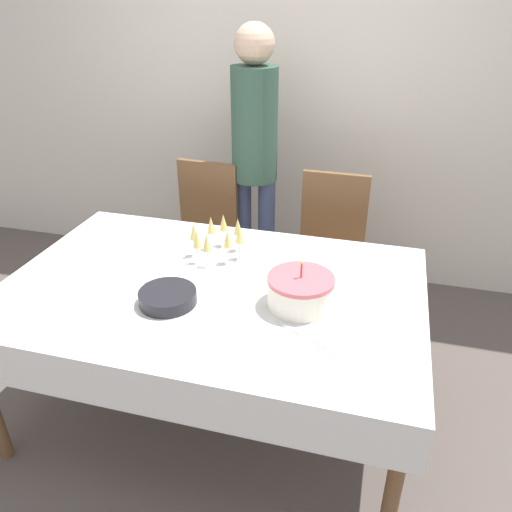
{
  "coord_description": "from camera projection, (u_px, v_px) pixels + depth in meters",
  "views": [
    {
      "loc": [
        0.69,
        -1.78,
        1.92
      ],
      "look_at": [
        0.18,
        0.1,
        0.87
      ],
      "focal_mm": 35.0,
      "sensor_mm": 36.0,
      "label": 1
    }
  ],
  "objects": [
    {
      "name": "napkin_pile",
      "position": [
        184.0,
        273.0,
        2.3
      ],
      "size": [
        0.15,
        0.15,
        0.01
      ],
      "color": "white",
      "rests_on": "dining_table"
    },
    {
      "name": "dining_table",
      "position": [
        213.0,
        304.0,
        2.27
      ],
      "size": [
        1.85,
        1.21,
        0.75
      ],
      "color": "white",
      "rests_on": "ground_plane"
    },
    {
      "name": "champagne_tray",
      "position": [
        218.0,
        241.0,
        2.41
      ],
      "size": [
        0.33,
        0.33,
        0.18
      ],
      "color": "silver",
      "rests_on": "dining_table"
    },
    {
      "name": "dining_chair_far_right",
      "position": [
        329.0,
        247.0,
        3.02
      ],
      "size": [
        0.43,
        0.43,
        0.96
      ],
      "color": "brown",
      "rests_on": "ground_plane"
    },
    {
      "name": "person_standing",
      "position": [
        255.0,
        145.0,
        3.05
      ],
      "size": [
        0.28,
        0.28,
        1.76
      ],
      "color": "#3F4C72",
      "rests_on": "ground_plane"
    },
    {
      "name": "cake_knife",
      "position": [
        312.0,
        340.0,
        1.88
      ],
      "size": [
        0.28,
        0.15,
        0.0
      ],
      "color": "silver",
      "rests_on": "dining_table"
    },
    {
      "name": "birthday_cake",
      "position": [
        300.0,
        291.0,
        2.06
      ],
      "size": [
        0.28,
        0.28,
        0.21
      ],
      "color": "silver",
      "rests_on": "dining_table"
    },
    {
      "name": "fork_pile",
      "position": [
        165.0,
        284.0,
        2.21
      ],
      "size": [
        0.18,
        0.09,
        0.02
      ],
      "color": "silver",
      "rests_on": "dining_table"
    },
    {
      "name": "dining_chair_far_left",
      "position": [
        203.0,
        232.0,
        3.21
      ],
      "size": [
        0.45,
        0.45,
        0.96
      ],
      "color": "brown",
      "rests_on": "ground_plane"
    },
    {
      "name": "plate_stack_main",
      "position": [
        168.0,
        297.0,
        2.09
      ],
      "size": [
        0.24,
        0.24,
        0.06
      ],
      "color": "black",
      "rests_on": "dining_table"
    },
    {
      "name": "ground_plane",
      "position": [
        218.0,
        408.0,
        2.58
      ],
      "size": [
        12.0,
        12.0,
        0.0
      ],
      "primitive_type": "plane",
      "color": "#564C47"
    },
    {
      "name": "wall_back",
      "position": [
        290.0,
        84.0,
        3.3
      ],
      "size": [
        8.0,
        0.05,
        2.7
      ],
      "color": "silver",
      "rests_on": "ground_plane"
    }
  ]
}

